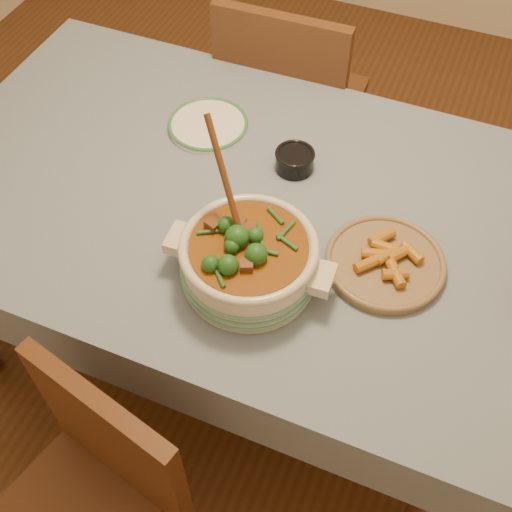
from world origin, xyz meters
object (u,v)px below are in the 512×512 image
at_px(chair_far, 288,104).
at_px(condiment_bowl, 295,159).
at_px(dining_table, 229,215).
at_px(fried_plate, 385,261).
at_px(white_plate, 208,125).
at_px(chair_near, 93,501).
at_px(stew_casserole, 249,258).

bearing_deg(chair_far, condiment_bowl, 110.00).
distance_m(dining_table, fried_plate, 0.47).
xyz_separation_m(fried_plate, chair_far, (-0.52, 0.74, -0.24)).
distance_m(white_plate, condiment_bowl, 0.30).
distance_m(dining_table, chair_near, 0.80).
bearing_deg(condiment_bowl, dining_table, -130.93).
bearing_deg(fried_plate, chair_far, 125.03).
bearing_deg(chair_near, stew_casserole, 86.97).
relative_size(stew_casserole, chair_near, 0.47).
bearing_deg(white_plate, dining_table, -53.63).
relative_size(dining_table, stew_casserole, 4.17).
bearing_deg(white_plate, chair_far, 78.67).
xyz_separation_m(dining_table, stew_casserole, (0.16, -0.24, 0.17)).
distance_m(condiment_bowl, chair_near, 0.99).
bearing_deg(condiment_bowl, white_plate, 168.25).
bearing_deg(chair_far, stew_casserole, 102.90).
bearing_deg(dining_table, chair_near, -89.99).
bearing_deg(fried_plate, dining_table, 169.84).
xyz_separation_m(chair_far, chair_near, (0.07, -1.44, -0.05)).
height_order(dining_table, chair_far, chair_far).
distance_m(stew_casserole, condiment_bowl, 0.40).
height_order(dining_table, condiment_bowl, condiment_bowl).
height_order(fried_plate, chair_far, chair_far).
xyz_separation_m(condiment_bowl, chair_near, (-0.13, -0.94, -0.30)).
bearing_deg(white_plate, chair_near, -81.07).
height_order(condiment_bowl, fried_plate, condiment_bowl).
height_order(dining_table, white_plate, white_plate).
bearing_deg(dining_table, condiment_bowl, 49.07).
height_order(stew_casserole, fried_plate, stew_casserole).
bearing_deg(chair_near, white_plate, 112.54).
distance_m(fried_plate, chair_near, 0.88).
distance_m(white_plate, chair_near, 1.05).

